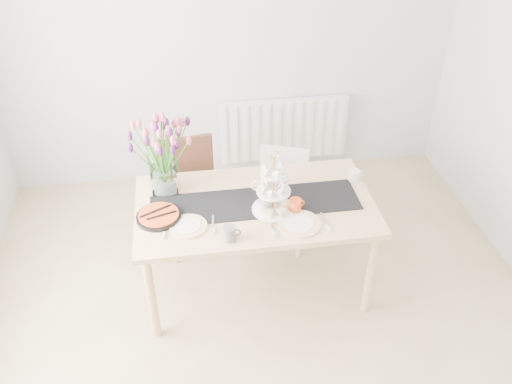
{
  "coord_description": "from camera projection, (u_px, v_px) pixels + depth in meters",
  "views": [
    {
      "loc": [
        -0.42,
        -2.17,
        2.94
      ],
      "look_at": [
        0.01,
        0.65,
        0.88
      ],
      "focal_mm": 38.0,
      "sensor_mm": 36.0,
      "label": 1
    }
  ],
  "objects": [
    {
      "name": "radiator",
      "position": [
        283.0,
        130.0,
        5.07
      ],
      "size": [
        1.2,
        0.08,
        0.6
      ],
      "primitive_type": "cube",
      "color": "white",
      "rests_on": "room_shell"
    },
    {
      "name": "tulip_vase",
      "position": [
        161.0,
        146.0,
        3.55
      ],
      "size": [
        0.65,
        0.65,
        0.55
      ],
      "rotation": [
        0.0,
        0.0,
        -0.18
      ],
      "color": "silver",
      "rests_on": "dining_table"
    },
    {
      "name": "teapot",
      "position": [
        270.0,
        185.0,
        3.68
      ],
      "size": [
        0.26,
        0.22,
        0.16
      ],
      "primitive_type": null,
      "rotation": [
        0.0,
        0.0,
        -0.06
      ],
      "color": "white",
      "rests_on": "dining_table"
    },
    {
      "name": "chair_white",
      "position": [
        282.0,
        190.0,
        4.28
      ],
      "size": [
        0.49,
        0.49,
        0.78
      ],
      "rotation": [
        0.0,
        0.0,
        -0.33
      ],
      "color": "silver",
      "rests_on": "ground"
    },
    {
      "name": "tart_tin",
      "position": [
        159.0,
        216.0,
        3.5
      ],
      "size": [
        0.29,
        0.29,
        0.04
      ],
      "rotation": [
        0.0,
        0.0,
        0.04
      ],
      "color": "black",
      "rests_on": "dining_table"
    },
    {
      "name": "mug_orange",
      "position": [
        295.0,
        206.0,
        3.54
      ],
      "size": [
        0.1,
        0.1,
        0.1
      ],
      "primitive_type": "cylinder",
      "rotation": [
        0.0,
        0.0,
        0.37
      ],
      "color": "#F54C1B",
      "rests_on": "dining_table"
    },
    {
      "name": "cream_jug",
      "position": [
        354.0,
        176.0,
        3.83
      ],
      "size": [
        0.1,
        0.1,
        0.08
      ],
      "primitive_type": "cylinder",
      "rotation": [
        0.0,
        0.0,
        0.28
      ],
      "color": "white",
      "rests_on": "dining_table"
    },
    {
      "name": "dining_table",
      "position": [
        255.0,
        212.0,
        3.68
      ],
      "size": [
        1.6,
        0.9,
        0.75
      ],
      "color": "tan",
      "rests_on": "ground"
    },
    {
      "name": "table_runner",
      "position": [
        255.0,
        203.0,
        3.63
      ],
      "size": [
        1.4,
        0.35,
        0.01
      ],
      "primitive_type": "cube",
      "color": "black",
      "rests_on": "dining_table"
    },
    {
      "name": "mug_grey",
      "position": [
        229.0,
        233.0,
        3.31
      ],
      "size": [
        0.09,
        0.09,
        0.1
      ],
      "primitive_type": "cylinder",
      "rotation": [
        0.0,
        0.0,
        0.05
      ],
      "color": "slate",
      "rests_on": "dining_table"
    },
    {
      "name": "cake_stand",
      "position": [
        273.0,
        196.0,
        3.5
      ],
      "size": [
        0.28,
        0.28,
        0.41
      ],
      "rotation": [
        0.0,
        0.0,
        0.05
      ],
      "color": "gold",
      "rests_on": "dining_table"
    },
    {
      "name": "room_shell",
      "position": [
        273.0,
        199.0,
        2.75
      ],
      "size": [
        4.5,
        4.5,
        4.5
      ],
      "color": "tan",
      "rests_on": "ground"
    },
    {
      "name": "mug_white",
      "position": [
        262.0,
        207.0,
        3.53
      ],
      "size": [
        0.09,
        0.09,
        0.09
      ],
      "primitive_type": "cylinder",
      "rotation": [
        0.0,
        0.0,
        0.2
      ],
      "color": "silver",
      "rests_on": "dining_table"
    },
    {
      "name": "plate_left",
      "position": [
        188.0,
        226.0,
        3.43
      ],
      "size": [
        0.27,
        0.27,
        0.01
      ],
      "primitive_type": "cylinder",
      "rotation": [
        0.0,
        0.0,
        -0.1
      ],
      "color": "white",
      "rests_on": "dining_table"
    },
    {
      "name": "plate_right",
      "position": [
        299.0,
        224.0,
        3.45
      ],
      "size": [
        0.31,
        0.31,
        0.01
      ],
      "primitive_type": "cylinder",
      "rotation": [
        0.0,
        0.0,
        0.1
      ],
      "color": "white",
      "rests_on": "dining_table"
    },
    {
      "name": "chair_brown",
      "position": [
        190.0,
        186.0,
        4.22
      ],
      "size": [
        0.49,
        0.49,
        0.88
      ],
      "rotation": [
        0.0,
        0.0,
        0.14
      ],
      "color": "#3C1F15",
      "rests_on": "ground"
    }
  ]
}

